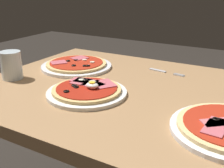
% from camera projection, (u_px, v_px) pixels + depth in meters
% --- Properties ---
extents(dining_table, '(1.20, 0.81, 0.73)m').
position_uv_depth(dining_table, '(143.00, 121.00, 0.99)').
color(dining_table, '#9E754C').
rests_on(dining_table, ground).
extents(pizza_foreground, '(0.27, 0.27, 0.05)m').
position_uv_depth(pizza_foreground, '(87.00, 91.00, 0.93)').
color(pizza_foreground, white).
rests_on(pizza_foreground, dining_table).
extents(pizza_across_left, '(0.30, 0.30, 0.03)m').
position_uv_depth(pizza_across_left, '(76.00, 65.00, 1.21)').
color(pizza_across_left, white).
rests_on(pizza_across_left, dining_table).
extents(water_glass_near, '(0.08, 0.08, 0.11)m').
position_uv_depth(water_glass_near, '(12.00, 67.00, 1.06)').
color(water_glass_near, silver).
rests_on(water_glass_near, dining_table).
extents(fork, '(0.16, 0.04, 0.00)m').
position_uv_depth(fork, '(164.00, 72.00, 1.15)').
color(fork, silver).
rests_on(fork, dining_table).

